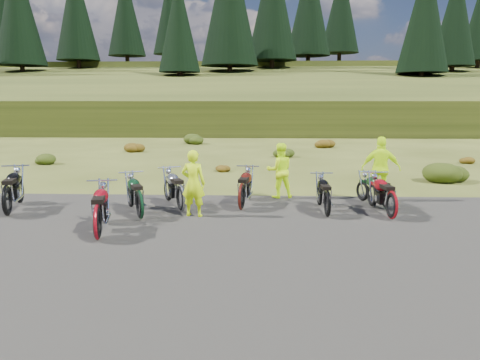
{
  "coord_description": "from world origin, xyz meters",
  "views": [
    {
      "loc": [
        1.26,
        -10.58,
        3.01
      ],
      "look_at": [
        0.75,
        1.41,
        0.97
      ],
      "focal_mm": 35.0,
      "sensor_mm": 36.0,
      "label": 1
    }
  ],
  "objects_px": {
    "person_middle": "(193,184)",
    "motorcycle_3": "(181,212)",
    "motorcycle_0": "(8,217)",
    "motorcycle_7": "(388,211)"
  },
  "relations": [
    {
      "from": "motorcycle_0",
      "to": "person_middle",
      "type": "bearing_deg",
      "value": -103.81
    },
    {
      "from": "motorcycle_3",
      "to": "motorcycle_7",
      "type": "xyz_separation_m",
      "value": [
        5.67,
        0.37,
        0.0
      ]
    },
    {
      "from": "motorcycle_0",
      "to": "motorcycle_3",
      "type": "relative_size",
      "value": 1.09
    },
    {
      "from": "person_middle",
      "to": "motorcycle_0",
      "type": "bearing_deg",
      "value": 12.9
    },
    {
      "from": "motorcycle_0",
      "to": "motorcycle_3",
      "type": "xyz_separation_m",
      "value": [
        4.46,
        0.67,
        0.0
      ]
    },
    {
      "from": "motorcycle_7",
      "to": "person_middle",
      "type": "bearing_deg",
      "value": 77.64
    },
    {
      "from": "motorcycle_0",
      "to": "motorcycle_7",
      "type": "distance_m",
      "value": 10.18
    },
    {
      "from": "person_middle",
      "to": "motorcycle_3",
      "type": "bearing_deg",
      "value": -38.73
    },
    {
      "from": "motorcycle_0",
      "to": "person_middle",
      "type": "xyz_separation_m",
      "value": [
        4.88,
        0.19,
        0.87
      ]
    },
    {
      "from": "motorcycle_3",
      "to": "person_middle",
      "type": "height_order",
      "value": "person_middle"
    }
  ]
}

